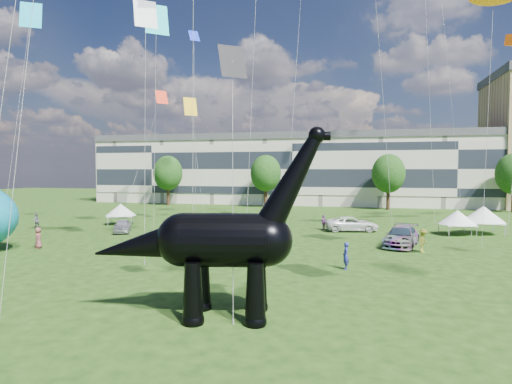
# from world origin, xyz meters

# --- Properties ---
(ground) EXTENTS (220.00, 220.00, 0.00)m
(ground) POSITION_xyz_m (0.00, 0.00, 0.00)
(ground) COLOR #16330C
(ground) RESTS_ON ground
(terrace_row) EXTENTS (78.00, 11.00, 12.00)m
(terrace_row) POSITION_xyz_m (-8.00, 62.00, 6.00)
(terrace_row) COLOR beige
(terrace_row) RESTS_ON ground
(tree_far_left) EXTENTS (5.20, 5.20, 9.44)m
(tree_far_left) POSITION_xyz_m (-30.00, 53.00, 6.29)
(tree_far_left) COLOR #382314
(tree_far_left) RESTS_ON ground
(tree_mid_left) EXTENTS (5.20, 5.20, 9.44)m
(tree_mid_left) POSITION_xyz_m (-12.00, 53.00, 6.29)
(tree_mid_left) COLOR #382314
(tree_mid_left) RESTS_ON ground
(tree_mid_right) EXTENTS (5.20, 5.20, 9.44)m
(tree_mid_right) POSITION_xyz_m (8.00, 53.00, 6.29)
(tree_mid_right) COLOR #382314
(tree_mid_right) RESTS_ON ground
(dinosaur_sculpture) EXTENTS (10.49, 3.64, 8.54)m
(dinosaur_sculpture) POSITION_xyz_m (-2.66, -0.66, 3.23)
(dinosaur_sculpture) COLOR black
(dinosaur_sculpture) RESTS_ON ground
(car_silver) EXTENTS (3.08, 4.24, 1.34)m
(car_silver) POSITION_xyz_m (-20.03, 20.85, 0.67)
(car_silver) COLOR silver
(car_silver) RESTS_ON ground
(car_grey) EXTENTS (4.48, 3.13, 1.40)m
(car_grey) POSITION_xyz_m (-5.91, 25.49, 0.70)
(car_grey) COLOR gray
(car_grey) RESTS_ON ground
(car_white) EXTENTS (5.82, 3.60, 1.50)m
(car_white) POSITION_xyz_m (2.72, 27.23, 0.75)
(car_white) COLOR white
(car_white) RESTS_ON ground
(car_dark) EXTENTS (3.67, 6.14, 1.67)m
(car_dark) POSITION_xyz_m (6.87, 19.18, 0.83)
(car_dark) COLOR #595960
(car_dark) RESTS_ON ground
(gazebo_near) EXTENTS (4.23, 4.23, 2.80)m
(gazebo_near) POSITION_xyz_m (15.42, 28.20, 1.97)
(gazebo_near) COLOR white
(gazebo_near) RESTS_ON ground
(gazebo_far) EXTENTS (4.10, 4.10, 2.45)m
(gazebo_far) POSITION_xyz_m (12.81, 26.99, 1.72)
(gazebo_far) COLOR white
(gazebo_far) RESTS_ON ground
(gazebo_left) EXTENTS (4.61, 4.61, 2.43)m
(gazebo_left) POSITION_xyz_m (-23.65, 26.57, 1.70)
(gazebo_left) COLOR silver
(gazebo_left) RESTS_ON ground
(visitors) EXTENTS (54.03, 21.03, 1.85)m
(visitors) POSITION_xyz_m (-2.11, 18.56, 0.86)
(visitors) COLOR #2F7634
(visitors) RESTS_ON ground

